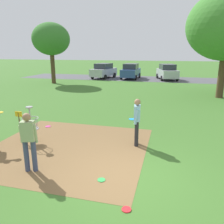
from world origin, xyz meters
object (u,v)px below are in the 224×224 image
object	(u,v)px
tree_near_left	(51,39)
parked_car_center_right	(167,72)
frisbee_far_right	(101,180)
player_waiting_left	(29,139)
parked_car_leftmost	(104,71)
disc_golf_basket	(29,123)
frisbee_mid_grass	(48,126)
player_foreground_watching	(137,119)
frisbee_near_basket	(126,209)
parked_car_center_left	(131,71)

from	to	relation	value
tree_near_left	parked_car_center_right	distance (m)	13.73
frisbee_far_right	tree_near_left	world-z (taller)	tree_near_left
player_waiting_left	parked_car_leftmost	distance (m)	23.24
disc_golf_basket	frisbee_far_right	world-z (taller)	disc_golf_basket
tree_near_left	parked_car_center_right	world-z (taller)	tree_near_left
frisbee_mid_grass	parked_car_leftmost	distance (m)	19.41
disc_golf_basket	frisbee_far_right	size ratio (longest dim) A/B	6.56
player_foreground_watching	frisbee_far_right	bearing A→B (deg)	-101.72
frisbee_near_basket	tree_near_left	distance (m)	21.58
frisbee_near_basket	parked_car_center_left	bearing A→B (deg)	99.76
player_foreground_watching	parked_car_leftmost	world-z (taller)	parked_car_leftmost
disc_golf_basket	parked_car_center_right	size ratio (longest dim) A/B	0.31
tree_near_left	frisbee_mid_grass	bearing A→B (deg)	-62.53
player_foreground_watching	frisbee_mid_grass	bearing A→B (deg)	166.13
parked_car_center_left	player_waiting_left	bearing A→B (deg)	-87.05
frisbee_far_right	parked_car_center_right	bearing A→B (deg)	87.20
tree_near_left	frisbee_far_right	bearing A→B (deg)	-57.99
parked_car_center_right	parked_car_center_left	bearing A→B (deg)	-178.74
player_foreground_watching	parked_car_center_left	world-z (taller)	parked_car_center_left
disc_golf_basket	player_waiting_left	size ratio (longest dim) A/B	0.81
parked_car_center_left	parked_car_leftmost	bearing A→B (deg)	-174.74
player_foreground_watching	frisbee_mid_grass	distance (m)	4.41
player_waiting_left	frisbee_mid_grass	xyz separation A→B (m)	(-1.57, 3.63, -0.96)
player_waiting_left	tree_near_left	world-z (taller)	tree_near_left
frisbee_mid_grass	player_waiting_left	bearing A→B (deg)	-66.65
player_foreground_watching	parked_car_center_right	distance (m)	20.60
disc_golf_basket	parked_car_center_right	distance (m)	21.82
frisbee_near_basket	frisbee_mid_grass	size ratio (longest dim) A/B	0.88
frisbee_far_right	parked_car_leftmost	distance (m)	23.74
frisbee_far_right	parked_car_center_left	xyz separation A→B (m)	(-3.27, 23.07, 0.91)
player_waiting_left	tree_near_left	xyz separation A→B (m)	(-8.43, 16.83, 3.53)
player_waiting_left	tree_near_left	distance (m)	19.15
player_foreground_watching	tree_near_left	xyz separation A→B (m)	(-11.04, 14.23, 3.53)
disc_golf_basket	parked_car_center_right	world-z (taller)	parked_car_center_right
disc_golf_basket	parked_car_leftmost	bearing A→B (deg)	99.20
player_foreground_watching	parked_car_center_right	bearing A→B (deg)	88.34
player_foreground_watching	frisbee_near_basket	xyz separation A→B (m)	(0.33, -3.55, -0.96)
frisbee_far_right	player_waiting_left	bearing A→B (deg)	-179.47
frisbee_mid_grass	tree_near_left	size ratio (longest dim) A/B	0.04
disc_golf_basket	parked_car_leftmost	size ratio (longest dim) A/B	0.31
frisbee_mid_grass	parked_car_center_right	world-z (taller)	parked_car_center_right
disc_golf_basket	tree_near_left	size ratio (longest dim) A/B	0.23
frisbee_near_basket	tree_near_left	bearing A→B (deg)	122.60
disc_golf_basket	player_foreground_watching	bearing A→B (deg)	11.36
disc_golf_basket	player_waiting_left	world-z (taller)	player_waiting_left
frisbee_near_basket	player_foreground_watching	bearing A→B (deg)	95.30
frisbee_mid_grass	parked_car_leftmost	size ratio (longest dim) A/B	0.05
parked_car_center_right	frisbee_far_right	bearing A→B (deg)	-92.80
frisbee_mid_grass	frisbee_far_right	world-z (taller)	same
tree_near_left	player_foreground_watching	bearing A→B (deg)	-52.18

